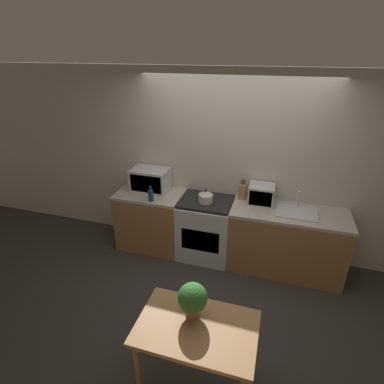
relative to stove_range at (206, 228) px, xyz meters
The scene contains 13 objects.
ground_plane 0.79m from the stove_range, 65.57° to the right, with size 16.00×16.00×0.00m, color #33302D.
wall_back 0.96m from the stove_range, 52.00° to the left, with size 10.00×0.06×2.60m.
counter_left_run 0.84m from the stove_range, behind, with size 0.95×0.62×0.90m.
counter_right_run 1.11m from the stove_range, ahead, with size 1.49×0.62×0.90m.
stove_range is the anchor object (origin of this frame).
kettle 0.54m from the stove_range, 87.17° to the right, with size 0.20×0.20×0.19m.
microwave 1.07m from the stove_range, behind, with size 0.53×0.36×0.32m.
bottle 0.93m from the stove_range, 162.69° to the right, with size 0.07×0.07×0.22m.
knife_block 0.76m from the stove_range, 24.32° to the left, with size 0.09×0.09×0.28m.
toaster_oven 0.94m from the stove_range, 11.12° to the left, with size 0.33×0.29×0.26m.
sink_basin 1.28m from the stove_range, ahead, with size 0.51×0.39×0.24m.
dining_table 1.94m from the stove_range, 78.01° to the right, with size 0.99×0.64×0.73m.
potted_plant 1.87m from the stove_range, 79.39° to the right, with size 0.25×0.25×0.32m.
Camera 1 is at (0.60, -2.97, 2.79)m, focal length 28.00 mm.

